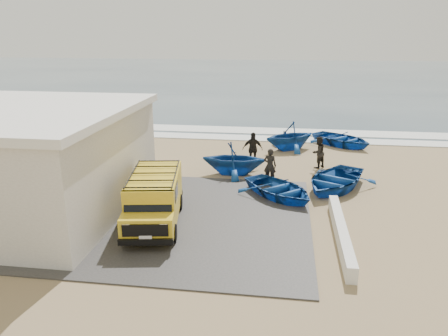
{
  "coord_description": "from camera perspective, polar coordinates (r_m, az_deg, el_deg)",
  "views": [
    {
      "loc": [
        2.84,
        -17.69,
        7.18
      ],
      "look_at": [
        0.17,
        1.13,
        1.2
      ],
      "focal_mm": 35.0,
      "sensor_mm": 36.0,
      "label": 1
    }
  ],
  "objects": [
    {
      "name": "boat_mid_left",
      "position": [
        22.64,
        1.31,
        1.25
      ],
      "size": [
        3.34,
        2.9,
        1.72
      ],
      "primitive_type": "imported",
      "rotation": [
        0.0,
        0.0,
        1.6
      ],
      "color": "#134899",
      "rests_on": "ground"
    },
    {
      "name": "boat_far_right",
      "position": [
        29.6,
        15.12,
        3.67
      ],
      "size": [
        5.08,
        5.02,
        0.86
      ],
      "primitive_type": "imported",
      "rotation": [
        0.0,
        0.0,
        0.82
      ],
      "color": "#134899",
      "rests_on": "ground"
    },
    {
      "name": "boat_near_left",
      "position": [
        19.77,
        7.19,
        -2.74
      ],
      "size": [
        4.64,
        4.72,
        0.8
      ],
      "primitive_type": "imported",
      "rotation": [
        0.0,
        0.0,
        0.73
      ],
      "color": "#134899",
      "rests_on": "ground"
    },
    {
      "name": "surf_wash",
      "position": [
        33.1,
        2.98,
        4.94
      ],
      "size": [
        180.0,
        2.2,
        0.04
      ],
      "primitive_type": "cube",
      "color": "white",
      "rests_on": "ground"
    },
    {
      "name": "van",
      "position": [
        17.0,
        -9.1,
        -3.79
      ],
      "size": [
        2.58,
        4.93,
        2.01
      ],
      "rotation": [
        0.0,
        0.0,
        0.17
      ],
      "color": "yellow",
      "rests_on": "ground"
    },
    {
      "name": "fisherman_front",
      "position": [
        21.55,
        6.02,
        0.31
      ],
      "size": [
        0.68,
        0.5,
        1.72
      ],
      "primitive_type": "imported",
      "rotation": [
        0.0,
        0.0,
        2.99
      ],
      "color": "black",
      "rests_on": "ground"
    },
    {
      "name": "fisherman_middle",
      "position": [
        24.31,
        12.2,
        2.01
      ],
      "size": [
        1.06,
        1.07,
        1.74
      ],
      "primitive_type": "imported",
      "rotation": [
        0.0,
        0.0,
        -2.34
      ],
      "color": "black",
      "rests_on": "ground"
    },
    {
      "name": "slab",
      "position": [
        17.91,
        -8.36,
        -6.28
      ],
      "size": [
        12.0,
        10.0,
        0.05
      ],
      "primitive_type": "cube",
      "color": "#3F3C39",
      "rests_on": "ground"
    },
    {
      "name": "boat_near_right",
      "position": [
        21.32,
        14.25,
        -1.49
      ],
      "size": [
        4.81,
        5.34,
        0.91
      ],
      "primitive_type": "imported",
      "rotation": [
        0.0,
        0.0,
        -0.48
      ],
      "color": "#134899",
      "rests_on": "ground"
    },
    {
      "name": "parapet",
      "position": [
        16.38,
        15.02,
        -8.12
      ],
      "size": [
        0.35,
        6.0,
        0.55
      ],
      "primitive_type": "cube",
      "color": "silver",
      "rests_on": "ground"
    },
    {
      "name": "surf_line",
      "position": [
        30.67,
        2.55,
        3.96
      ],
      "size": [
        180.0,
        1.6,
        0.06
      ],
      "primitive_type": "cube",
      "color": "white",
      "rests_on": "ground"
    },
    {
      "name": "ocean",
      "position": [
        74.1,
        5.97,
        11.81
      ],
      "size": [
        180.0,
        88.0,
        0.01
      ],
      "primitive_type": "cube",
      "color": "#385166",
      "rests_on": "ground"
    },
    {
      "name": "fisherman_back",
      "position": [
        24.17,
        3.75,
        2.48
      ],
      "size": [
        1.16,
        0.6,
        1.9
      ],
      "primitive_type": "imported",
      "rotation": [
        0.0,
        0.0,
        0.13
      ],
      "color": "black",
      "rests_on": "ground"
    },
    {
      "name": "ground",
      "position": [
        19.3,
        -0.97,
        -4.38
      ],
      "size": [
        160.0,
        160.0,
        0.0
      ],
      "primitive_type": "plane",
      "color": "#977F57"
    },
    {
      "name": "boat_far_left",
      "position": [
        27.79,
        8.57,
        4.19
      ],
      "size": [
        4.46,
        4.35,
        1.79
      ],
      "primitive_type": "imported",
      "rotation": [
        0.0,
        0.0,
        -0.97
      ],
      "color": "#134899",
      "rests_on": "ground"
    },
    {
      "name": "building",
      "position": [
        19.45,
        -24.4,
        0.92
      ],
      "size": [
        8.4,
        9.4,
        4.3
      ],
      "color": "silver",
      "rests_on": "ground"
    }
  ]
}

